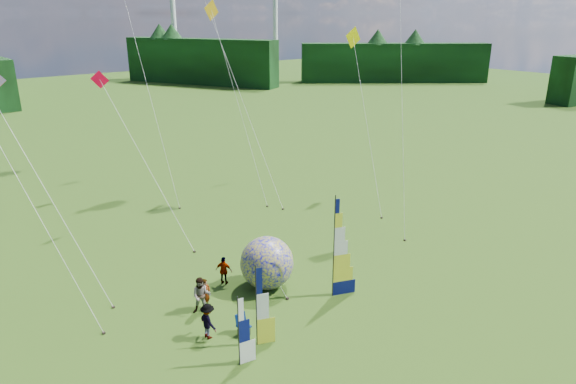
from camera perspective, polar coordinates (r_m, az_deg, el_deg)
ground at (r=24.30m, az=8.10°, el=-14.29°), size 220.00×220.00×0.00m
treeline_ring at (r=22.35m, az=8.58°, el=-5.71°), size 210.00×210.00×8.00m
turbine_left at (r=137.90m, az=-1.43°, el=19.93°), size 8.00×1.20×30.00m
turbine_right at (r=130.16m, az=-12.70°, el=19.54°), size 8.00×1.20×30.00m
feather_banner_main at (r=25.03m, az=5.11°, el=-6.33°), size 1.32×0.61×5.15m
side_banner_left at (r=21.82m, az=-3.54°, el=-12.69°), size 0.97×0.48×3.64m
side_banner_far at (r=20.94m, az=-5.51°, el=-15.30°), size 0.90×0.28×3.01m
bol_inflatable at (r=26.31m, az=-2.36°, el=-7.87°), size 3.33×3.33×2.73m
spectator_a at (r=25.08m, az=-9.12°, el=-11.11°), size 0.67×0.58×1.56m
spectator_b at (r=24.72m, az=-9.60°, el=-11.28°), size 0.96×0.87×1.81m
spectator_c at (r=23.03m, az=-8.89°, el=-13.99°), size 0.43×1.07×1.63m
spectator_d at (r=27.02m, az=-7.13°, el=-8.67°), size 0.83×0.94×1.54m
camp_chair at (r=23.21m, az=-4.93°, el=-14.51°), size 0.56×0.56×0.96m
kite_whale at (r=39.81m, az=-6.39°, el=14.44°), size 7.67×16.41×20.18m
kite_rainbow_delta at (r=26.87m, az=-25.46°, el=1.76°), size 8.33×11.60×12.27m
kite_parafoil at (r=33.34m, az=12.65°, el=12.74°), size 10.36×11.11×19.67m
small_kite_red at (r=32.82m, az=-15.68°, el=4.06°), size 3.94×11.24×10.31m
small_kite_orange at (r=38.90m, az=-5.53°, el=10.42°), size 6.44×11.07×14.88m
small_kite_yellow at (r=37.89m, az=8.78°, el=8.61°), size 7.51×10.46×12.99m
small_kite_pink at (r=23.79m, az=-27.68°, el=2.12°), size 8.77×9.71×14.48m
small_kite_green at (r=40.71m, az=-15.48°, el=12.17°), size 7.22×12.87×17.62m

